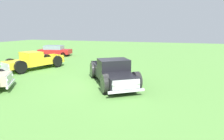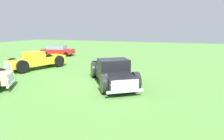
% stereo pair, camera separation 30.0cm
% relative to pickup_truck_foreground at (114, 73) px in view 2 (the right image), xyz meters
% --- Properties ---
extents(ground_plane, '(80.00, 80.00, 0.00)m').
position_rel_pickup_truck_foreground_xyz_m(ground_plane, '(-0.22, 0.91, -0.78)').
color(ground_plane, '#5B9342').
extents(pickup_truck_foreground, '(5.49, 4.60, 1.64)m').
position_rel_pickup_truck_foreground_xyz_m(pickup_truck_foreground, '(0.00, 0.00, 0.00)').
color(pickup_truck_foreground, black).
rests_on(pickup_truck_foreground, ground_plane).
extents(pickup_truck_behind_left, '(5.36, 3.38, 1.55)m').
position_rel_pickup_truck_foreground_xyz_m(pickup_truck_behind_left, '(2.10, 8.14, -0.05)').
color(pickup_truck_behind_left, yellow).
rests_on(pickup_truck_behind_left, ground_plane).
extents(sedan_distant_a, '(2.43, 4.32, 1.36)m').
position_rel_pickup_truck_foreground_xyz_m(sedan_distant_a, '(10.07, 11.39, -0.07)').
color(sedan_distant_a, '#B21E1E').
rests_on(sedan_distant_a, ground_plane).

